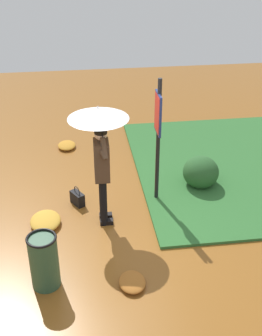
{
  "coord_description": "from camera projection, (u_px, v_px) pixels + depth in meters",
  "views": [
    {
      "loc": [
        -6.02,
        0.45,
        4.47
      ],
      "look_at": [
        0.38,
        -0.42,
        0.85
      ],
      "focal_mm": 46.94,
      "sensor_mm": 36.0,
      "label": 1
    }
  ],
  "objects": [
    {
      "name": "handbag",
      "position": [
        77.0,
        198.0,
        7.91
      ],
      "size": [
        0.33,
        0.27,
        0.37
      ],
      "color": "black",
      "rests_on": "ground_plane"
    },
    {
      "name": "leaf_pile_by_bench",
      "position": [
        67.0,
        145.0,
        9.94
      ],
      "size": [
        0.5,
        0.4,
        0.11
      ],
      "color": "#C68428",
      "rests_on": "ground_plane"
    },
    {
      "name": "shrub_cluster",
      "position": [
        201.0,
        172.0,
        8.41
      ],
      "size": [
        0.75,
        0.68,
        0.62
      ],
      "color": "#285628",
      "rests_on": "ground_plane"
    },
    {
      "name": "leaf_pile_far_path",
      "position": [
        132.0,
        282.0,
        6.17
      ],
      "size": [
        0.47,
        0.38,
        0.1
      ],
      "color": "#A86023",
      "rests_on": "ground_plane"
    },
    {
      "name": "trash_bin",
      "position": [
        44.0,
        261.0,
        6.01
      ],
      "size": [
        0.42,
        0.42,
        0.83
      ],
      "color": "#2D5138",
      "rests_on": "ground_plane"
    },
    {
      "name": "grass_verge",
      "position": [
        232.0,
        166.0,
        9.16
      ],
      "size": [
        4.8,
        4.0,
        0.05
      ],
      "color": "#2D662D",
      "rests_on": "ground_plane"
    },
    {
      "name": "info_sign_post",
      "position": [
        158.0,
        128.0,
        7.41
      ],
      "size": [
        0.44,
        0.07,
        2.3
      ],
      "color": "black",
      "rests_on": "ground_plane"
    },
    {
      "name": "person_with_umbrella",
      "position": [
        100.0,
        137.0,
        6.83
      ],
      "size": [
        0.96,
        0.96,
        2.04
      ],
      "color": "black",
      "rests_on": "ground_plane"
    },
    {
      "name": "leaf_pile_near_person",
      "position": [
        45.0,
        221.0,
        7.4
      ],
      "size": [
        0.64,
        0.51,
        0.14
      ],
      "color": "gold",
      "rests_on": "ground_plane"
    },
    {
      "name": "ground_plane",
      "position": [
        110.0,
        224.0,
        7.44
      ],
      "size": [
        18.0,
        18.0,
        0.0
      ],
      "primitive_type": "plane",
      "color": "brown"
    }
  ]
}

